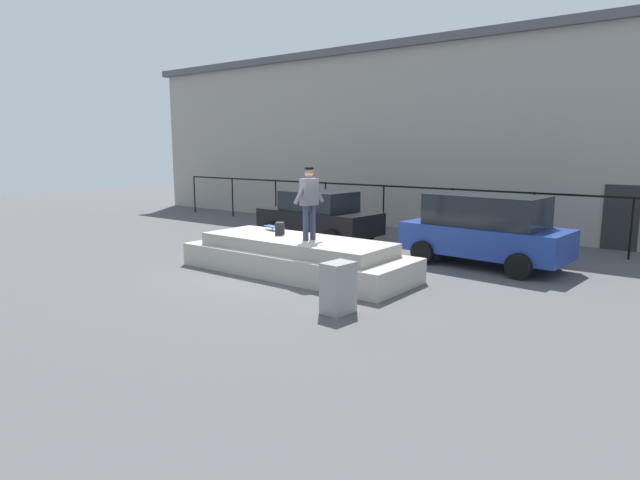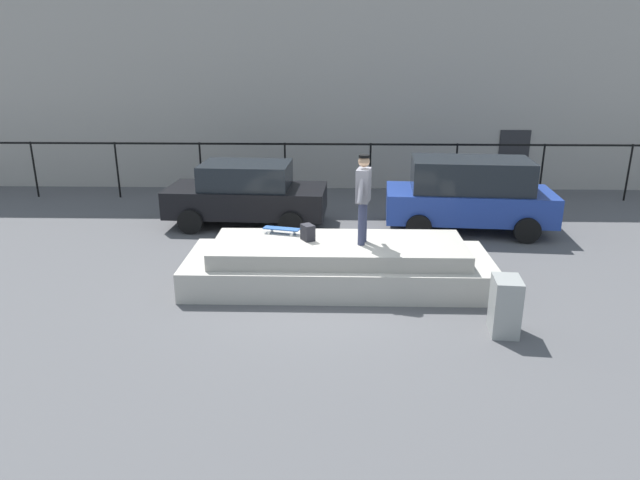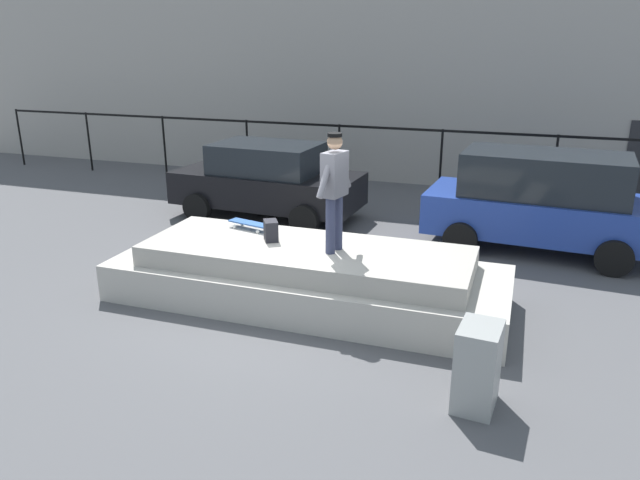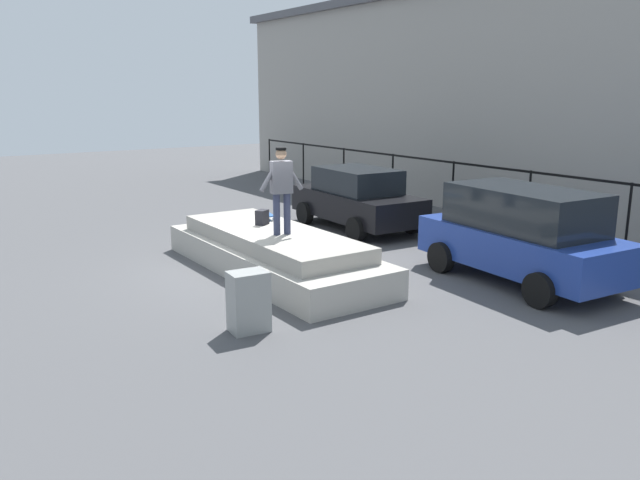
% 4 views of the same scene
% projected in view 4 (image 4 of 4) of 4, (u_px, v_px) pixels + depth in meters
% --- Properties ---
extents(ground_plane, '(60.00, 60.00, 0.00)m').
position_uv_depth(ground_plane, '(258.00, 269.00, 13.55)').
color(ground_plane, '#4C4C4F').
extents(concrete_ledge, '(6.09, 2.14, 0.90)m').
position_uv_depth(concrete_ledge, '(273.00, 253.00, 13.31)').
color(concrete_ledge, '#ADA89E').
rests_on(concrete_ledge, ground_plane).
extents(skateboarder, '(0.32, 0.91, 1.75)m').
position_uv_depth(skateboarder, '(281.00, 185.00, 12.57)').
color(skateboarder, '#2D334C').
rests_on(skateboarder, concrete_ledge).
extents(skateboard, '(0.79, 0.38, 0.12)m').
position_uv_depth(skateboard, '(266.00, 214.00, 14.41)').
color(skateboard, '#264C8C').
rests_on(skateboard, concrete_ledge).
extents(backpack, '(0.32, 0.34, 0.32)m').
position_uv_depth(backpack, '(262.00, 217.00, 13.71)').
color(backpack, black).
rests_on(backpack, concrete_ledge).
extents(car_black_sedan_near, '(4.29, 2.21, 1.68)m').
position_uv_depth(car_black_sedan_near, '(357.00, 198.00, 17.41)').
color(car_black_sedan_near, black).
rests_on(car_black_sedan_near, ground_plane).
extents(car_blue_hatchback_mid, '(4.35, 2.28, 1.88)m').
position_uv_depth(car_blue_hatchback_mid, '(522.00, 233.00, 12.48)').
color(car_blue_hatchback_mid, navy).
rests_on(car_blue_hatchback_mid, ground_plane).
extents(utility_box, '(0.49, 0.64, 0.98)m').
position_uv_depth(utility_box, '(249.00, 302.00, 9.95)').
color(utility_box, gray).
rests_on(utility_box, ground_plane).
extents(fence_row, '(24.06, 0.06, 1.77)m').
position_uv_depth(fence_row, '(489.00, 183.00, 17.18)').
color(fence_row, black).
rests_on(fence_row, ground_plane).
extents(warehouse_building, '(31.52, 8.44, 7.10)m').
position_uv_depth(warehouse_building, '(613.00, 97.00, 19.64)').
color(warehouse_building, gray).
rests_on(warehouse_building, ground_plane).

